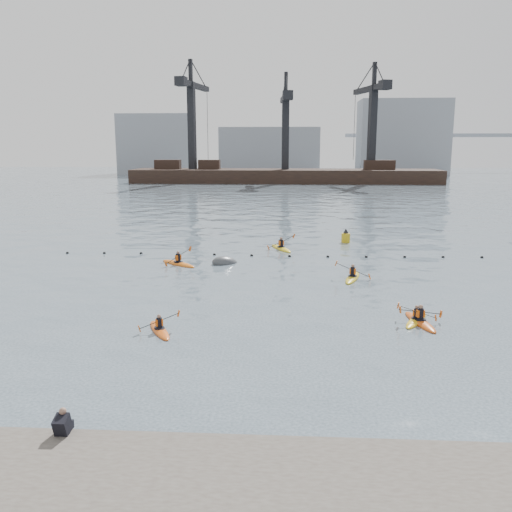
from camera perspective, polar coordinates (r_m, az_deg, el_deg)
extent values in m
plane|color=#374650|center=(21.38, 0.87, -12.12)|extent=(400.00, 400.00, 0.00)
cube|color=black|center=(17.05, -19.72, -16.41)|extent=(0.38, 0.60, 0.67)
cube|color=black|center=(17.30, -19.39, -16.56)|extent=(0.34, 0.40, 0.24)
sphere|color=#8C6651|center=(16.96, -19.68, -15.12)|extent=(0.21, 0.21, 0.21)
sphere|color=black|center=(46.49, -19.23, 0.29)|extent=(0.24, 0.24, 0.24)
sphere|color=black|center=(45.57, -15.67, 0.29)|extent=(0.24, 0.24, 0.24)
sphere|color=black|center=(44.76, -12.00, 0.27)|extent=(0.24, 0.24, 0.24)
sphere|color=black|center=(44.04, -8.25, 0.22)|extent=(0.24, 0.24, 0.24)
sphere|color=black|center=(43.40, -4.40, 0.14)|extent=(0.24, 0.24, 0.24)
sphere|color=black|center=(42.93, -0.46, 0.05)|extent=(0.24, 0.24, 0.24)
sphere|color=black|center=(42.71, 3.55, -0.03)|extent=(0.24, 0.24, 0.24)
sphere|color=black|center=(42.80, 7.56, -0.09)|extent=(0.24, 0.24, 0.24)
sphere|color=black|center=(43.21, 11.53, -0.11)|extent=(0.24, 0.24, 0.24)
sphere|color=black|center=(43.89, 15.38, -0.11)|extent=(0.24, 0.24, 0.24)
sphere|color=black|center=(44.77, 19.09, -0.12)|extent=(0.24, 0.24, 0.24)
sphere|color=black|center=(45.75, 22.68, -0.14)|extent=(0.24, 0.24, 0.24)
cube|color=black|center=(129.80, 3.06, 8.11)|extent=(72.00, 12.00, 4.50)
cube|color=black|center=(132.81, -9.26, 9.50)|extent=(6.00, 3.00, 2.20)
cube|color=black|center=(131.00, -4.93, 9.58)|extent=(5.00, 3.00, 2.20)
cube|color=black|center=(131.35, 12.85, 9.34)|extent=(7.00, 3.00, 2.20)
cube|color=black|center=(131.64, -6.77, 13.43)|extent=(1.85, 1.85, 20.00)
cube|color=black|center=(134.83, -6.46, 17.39)|extent=(4.31, 17.93, 1.20)
cube|color=black|center=(126.43, -7.90, 17.75)|extent=(2.62, 2.94, 2.00)
cube|color=black|center=(132.66, -6.90, 18.83)|extent=(0.93, 0.93, 5.00)
cube|color=black|center=(129.60, 3.11, 12.85)|extent=(1.73, 1.73, 17.00)
cube|color=black|center=(132.26, 3.07, 16.26)|extent=(2.50, 15.05, 1.20)
cube|color=black|center=(124.82, 3.36, 16.54)|extent=(2.42, 2.78, 2.00)
cube|color=black|center=(130.33, 3.17, 17.69)|extent=(0.87, 0.87, 5.00)
cube|color=black|center=(131.04, 12.13, 13.04)|extent=(1.96, 1.96, 19.00)
cube|color=black|center=(133.94, 11.85, 16.84)|extent=(5.56, 16.73, 1.20)
cube|color=black|center=(126.20, 13.44, 17.11)|extent=(2.80, 3.08, 2.00)
cube|color=black|center=(131.95, 12.36, 18.26)|extent=(0.98, 0.98, 5.00)
cube|color=gray|center=(174.42, -10.34, 11.49)|extent=(22.00, 14.00, 18.00)
cube|color=gray|center=(169.67, 1.46, 11.00)|extent=(30.00, 14.00, 14.00)
cube|color=gray|center=(172.99, 15.13, 11.95)|extent=(26.00, 14.00, 22.00)
cube|color=gray|center=(197.18, 19.79, 11.87)|extent=(70.00, 2.00, 1.20)
cylinder|color=gray|center=(191.80, 12.42, 11.70)|extent=(1.60, 1.60, 20.00)
ellipsoid|color=#DE5814|center=(26.13, -10.12, -7.73)|extent=(1.87, 2.90, 0.30)
cylinder|color=black|center=(26.09, -10.13, -7.48)|extent=(0.75, 0.75, 0.06)
cylinder|color=black|center=(26.01, -10.15, -6.94)|extent=(0.28, 0.28, 0.48)
cube|color=#E1580C|center=(26.01, -10.15, -6.90)|extent=(0.39, 0.33, 0.31)
sphere|color=#8C6651|center=(25.91, -10.18, -6.26)|extent=(0.19, 0.19, 0.19)
cylinder|color=black|center=(25.98, -10.16, -6.75)|extent=(1.77, 0.92, 0.58)
cube|color=#D85914|center=(25.88, -12.18, -7.49)|extent=(0.17, 0.17, 0.31)
cube|color=#D85914|center=(26.12, -8.16, -6.00)|extent=(0.17, 0.17, 0.31)
ellipsoid|color=yellow|center=(28.28, 16.50, -6.53)|extent=(1.91, 2.87, 0.29)
cylinder|color=black|center=(28.25, 16.51, -6.30)|extent=(0.75, 0.75, 0.06)
cylinder|color=black|center=(28.17, 16.54, -5.80)|extent=(0.28, 0.28, 0.48)
cube|color=#E1580C|center=(28.17, 16.55, -5.77)|extent=(0.39, 0.33, 0.31)
sphere|color=#8C6651|center=(28.08, 16.58, -5.18)|extent=(0.19, 0.19, 0.19)
cylinder|color=black|center=(28.15, 16.55, -5.62)|extent=(1.78, 0.97, 0.39)
cube|color=#D85914|center=(28.34, 14.74, -5.06)|extent=(0.15, 0.16, 0.32)
cube|color=#D85914|center=(27.99, 18.39, -6.19)|extent=(0.15, 0.16, 0.32)
ellipsoid|color=orange|center=(40.26, -8.17, -0.82)|extent=(3.20, 2.86, 0.36)
cylinder|color=black|center=(40.23, -8.18, -0.62)|extent=(0.95, 0.95, 0.07)
cylinder|color=black|center=(40.16, -8.19, -0.18)|extent=(0.34, 0.34, 0.58)
cube|color=#E1580C|center=(40.16, -8.19, -0.15)|extent=(0.45, 0.47, 0.38)
sphere|color=#8C6651|center=(40.08, -8.21, 0.37)|extent=(0.24, 0.24, 0.24)
cylinder|color=black|center=(40.14, -8.20, -0.02)|extent=(1.53, 1.80, 0.89)
cube|color=#D85914|center=(39.54, -9.48, -0.83)|extent=(0.24, 0.24, 0.38)
cube|color=#D85914|center=(40.77, -6.95, 0.75)|extent=(0.24, 0.24, 0.38)
ellipsoid|color=gold|center=(36.16, 10.12, -2.30)|extent=(1.64, 3.52, 0.35)
cylinder|color=black|center=(36.13, 10.13, -2.08)|extent=(0.81, 0.81, 0.07)
cylinder|color=black|center=(36.06, 10.14, -1.61)|extent=(0.33, 0.33, 0.56)
cube|color=#E1580C|center=(36.05, 10.14, -1.58)|extent=(0.44, 0.34, 0.37)
sphere|color=#8C6651|center=(35.97, 10.16, -1.03)|extent=(0.23, 0.23, 0.23)
cylinder|color=black|center=(36.03, 10.15, -1.45)|extent=(2.19, 0.67, 0.81)
cube|color=#D85914|center=(36.15, 8.44, -0.76)|extent=(0.21, 0.19, 0.37)
cube|color=#D85914|center=(35.96, 11.87, -2.13)|extent=(0.21, 0.19, 0.37)
ellipsoid|color=#C64D12|center=(28.08, 16.88, -6.67)|extent=(1.28, 3.38, 0.33)
cylinder|color=black|center=(28.04, 16.89, -6.41)|extent=(0.73, 0.73, 0.06)
cylinder|color=black|center=(27.96, 16.93, -5.85)|extent=(0.31, 0.31, 0.54)
cube|color=#E1580C|center=(27.95, 16.93, -5.81)|extent=(0.41, 0.29, 0.35)
sphere|color=#8C6651|center=(27.86, 16.97, -5.13)|extent=(0.22, 0.22, 0.22)
cylinder|color=black|center=(27.93, 16.94, -5.64)|extent=(2.23, 0.47, 0.37)
cube|color=#D85914|center=(28.42, 18.87, -5.80)|extent=(0.13, 0.16, 0.36)
cube|color=#D85914|center=(27.47, 14.94, -5.48)|extent=(0.13, 0.16, 0.36)
ellipsoid|color=yellow|center=(45.78, 2.66, 0.78)|extent=(2.18, 3.65, 0.37)
cylinder|color=black|center=(45.76, 2.66, 0.97)|extent=(0.91, 0.91, 0.07)
cylinder|color=black|center=(45.70, 2.67, 1.36)|extent=(0.34, 0.34, 0.60)
cube|color=#E1580C|center=(45.70, 2.67, 1.39)|extent=(0.48, 0.40, 0.39)
sphere|color=#8C6651|center=(45.63, 2.67, 1.86)|extent=(0.24, 0.24, 0.24)
cylinder|color=black|center=(45.68, 2.67, 1.50)|extent=(2.17, 1.02, 0.95)
cube|color=#D85914|center=(45.31, 1.31, 0.89)|extent=(0.24, 0.23, 0.38)
cube|color=#D85914|center=(46.08, 4.01, 2.11)|extent=(0.24, 0.23, 0.38)
ellipsoid|color=#414446|center=(40.29, -3.28, -0.78)|extent=(2.57, 2.29, 1.46)
cylinder|color=#C28A13|center=(49.58, 9.42, 1.81)|extent=(0.78, 0.78, 1.00)
cone|color=black|center=(49.46, 9.45, 2.64)|extent=(0.49, 0.49, 0.39)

